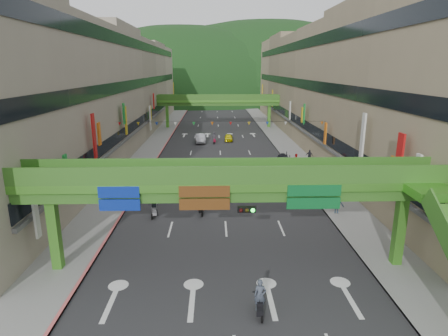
{
  "coord_description": "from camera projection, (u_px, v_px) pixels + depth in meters",
  "views": [
    {
      "loc": [
        -0.89,
        -15.95,
        12.62
      ],
      "look_at": [
        0.0,
        18.0,
        3.5
      ],
      "focal_mm": 30.0,
      "sensor_mm": 36.0,
      "label": 1
    }
  ],
  "objects": [
    {
      "name": "overpass_near",
      "position": [
        245.0,
        195.0,
        22.56
      ],
      "size": [
        28.0,
        12.27,
        7.1
      ],
      "color": "#4C9E2D",
      "rests_on": "ground"
    },
    {
      "name": "car_silver",
      "position": [
        200.0,
        138.0,
        65.03
      ],
      "size": [
        1.94,
        4.78,
        1.54
      ],
      "primitive_type": "imported",
      "rotation": [
        0.0,
        0.0,
        0.07
      ],
      "color": "#A6A6AE",
      "rests_on": "ground"
    },
    {
      "name": "bunting_string",
      "position": [
        221.0,
        124.0,
        46.11
      ],
      "size": [
        26.0,
        0.36,
        0.47
      ],
      "color": "black",
      "rests_on": "ground"
    },
    {
      "name": "building_row_right",
      "position": [
        328.0,
        87.0,
        64.99
      ],
      "size": [
        12.8,
        95.0,
        19.0
      ],
      "color": "gray",
      "rests_on": "ground"
    },
    {
      "name": "building_row_left",
      "position": [
        109.0,
        87.0,
        64.03
      ],
      "size": [
        12.8,
        95.0,
        19.0
      ],
      "color": "#9E937F",
      "rests_on": "ground"
    },
    {
      "name": "scooter_rider_near",
      "position": [
        260.0,
        299.0,
        19.44
      ],
      "size": [
        0.67,
        1.6,
        2.08
      ],
      "color": "black",
      "rests_on": "ground"
    },
    {
      "name": "car_yellow",
      "position": [
        229.0,
        138.0,
        66.47
      ],
      "size": [
        1.56,
        3.64,
        1.22
      ],
      "primitive_type": "imported",
      "rotation": [
        0.0,
        0.0,
        -0.03
      ],
      "color": "yellow",
      "rests_on": "ground"
    },
    {
      "name": "scooter_rider_left",
      "position": [
        154.0,
        207.0,
        32.45
      ],
      "size": [
        0.98,
        1.58,
        1.92
      ],
      "color": "gray",
      "rests_on": "ground"
    },
    {
      "name": "curb_left",
      "position": [
        168.0,
        140.0,
        66.71
      ],
      "size": [
        0.2,
        140.0,
        0.18
      ],
      "primitive_type": "cube",
      "color": "#CC5959",
      "rests_on": "ground"
    },
    {
      "name": "hill_left",
      "position": [
        184.0,
        96.0,
        172.79
      ],
      "size": [
        168.0,
        140.0,
        112.0
      ],
      "primitive_type": "ellipsoid",
      "color": "#1C4419",
      "rests_on": "ground"
    },
    {
      "name": "scooter_rider_mid",
      "position": [
        202.0,
        204.0,
        32.99
      ],
      "size": [
        0.78,
        1.6,
        1.87
      ],
      "color": "black",
      "rests_on": "ground"
    },
    {
      "name": "sidewalk_left",
      "position": [
        158.0,
        140.0,
        66.67
      ],
      "size": [
        4.0,
        140.0,
        0.15
      ],
      "primitive_type": "cube",
      "color": "gray",
      "rests_on": "ground"
    },
    {
      "name": "road_slab",
      "position": [
        219.0,
        141.0,
        66.96
      ],
      "size": [
        18.0,
        140.0,
        0.02
      ],
      "primitive_type": "cube",
      "color": "#28282B",
      "rests_on": "ground"
    },
    {
      "name": "sidewalk_right",
      "position": [
        280.0,
        140.0,
        67.22
      ],
      "size": [
        4.0,
        140.0,
        0.15
      ],
      "primitive_type": "cube",
      "color": "gray",
      "rests_on": "ground"
    },
    {
      "name": "overpass_far",
      "position": [
        218.0,
        103.0,
        80.04
      ],
      "size": [
        28.0,
        2.2,
        7.1
      ],
      "color": "#4C9E2D",
      "rests_on": "ground"
    },
    {
      "name": "pedestrian_blue",
      "position": [
        337.0,
        205.0,
        33.03
      ],
      "size": [
        0.99,
        0.82,
        1.83
      ],
      "primitive_type": "imported",
      "rotation": [
        0.0,
        0.0,
        2.77
      ],
      "color": "#32495E",
      "rests_on": "ground"
    },
    {
      "name": "hill_right",
      "position": [
        264.0,
        93.0,
        193.11
      ],
      "size": [
        208.0,
        176.0,
        128.0
      ],
      "primitive_type": "ellipsoid",
      "color": "#1C4419",
      "rests_on": "ground"
    },
    {
      "name": "pedestrian_dark",
      "position": [
        309.0,
        157.0,
        51.04
      ],
      "size": [
        1.07,
        0.75,
        1.69
      ],
      "primitive_type": "imported",
      "rotation": [
        0.0,
        0.0,
        -0.38
      ],
      "color": "black",
      "rests_on": "ground"
    },
    {
      "name": "pedestrian_red",
      "position": [
        296.0,
        161.0,
        48.82
      ],
      "size": [
        1.01,
        0.94,
        1.66
      ],
      "primitive_type": "imported",
      "rotation": [
        0.0,
        0.0,
        0.51
      ],
      "color": "#A8100F",
      "rests_on": "ground"
    },
    {
      "name": "ground",
      "position": [
        233.0,
        329.0,
        18.69
      ],
      "size": [
        320.0,
        320.0,
        0.0
      ],
      "primitive_type": "plane",
      "color": "black",
      "rests_on": "ground"
    },
    {
      "name": "parked_scooter_row",
      "position": [
        290.0,
        166.0,
        47.74
      ],
      "size": [
        1.6,
        11.55,
        1.08
      ],
      "color": "black",
      "rests_on": "ground"
    },
    {
      "name": "curb_right",
      "position": [
        270.0,
        140.0,
        67.17
      ],
      "size": [
        0.2,
        140.0,
        0.18
      ],
      "primitive_type": "cube",
      "color": "gray",
      "rests_on": "ground"
    },
    {
      "name": "scooter_rider_far",
      "position": [
        214.0,
        138.0,
        63.98
      ],
      "size": [
        0.88,
        1.6,
        2.04
      ],
      "color": "maroon",
      "rests_on": "ground"
    }
  ]
}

